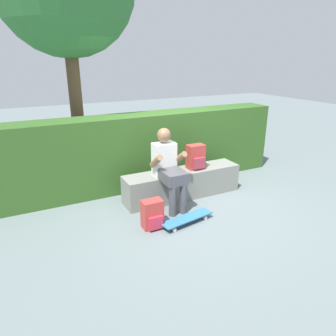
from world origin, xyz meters
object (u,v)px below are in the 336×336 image
skateboard_near_person (187,218)px  backpack_on_ground (153,215)px  bench_main (183,183)px  person_skater (168,166)px  backpack_on_bench (196,157)px

skateboard_near_person → backpack_on_ground: size_ratio=2.06×
bench_main → person_skater: person_skater is taller
bench_main → backpack_on_ground: bearing=-140.8°
backpack_on_ground → person_skater: bearing=45.1°
bench_main → person_skater: size_ratio=1.64×
person_skater → backpack_on_ground: (-0.49, -0.49, -0.47)m
bench_main → skateboard_near_person: size_ratio=2.42×
skateboard_near_person → bench_main: bearing=64.9°
person_skater → skateboard_near_person: size_ratio=1.48×
backpack_on_bench → backpack_on_ground: 1.38m
backpack_on_bench → backpack_on_ground: size_ratio=1.00×
bench_main → backpack_on_ground: 1.11m
backpack_on_ground → backpack_on_bench: bearing=32.2°
person_skater → skateboard_near_person: bearing=-91.3°
skateboard_near_person → backpack_on_bench: size_ratio=2.06×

